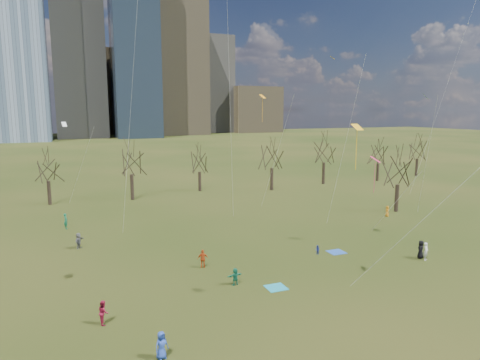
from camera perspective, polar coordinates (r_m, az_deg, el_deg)
name	(u,v)px	position (r m, az deg, el deg)	size (l,w,h in m)	color
ground	(297,291)	(35.06, 7.64, -14.40)	(500.00, 500.00, 0.00)	black
downtown_skyline	(90,60)	(240.08, -19.38, 14.83)	(212.50, 78.00, 118.00)	slate
bare_tree_row	(179,161)	(67.40, -8.17, 2.49)	(113.04, 29.80, 9.50)	black
blanket_teal	(276,288)	(35.37, 4.83, -14.10)	(1.60, 1.50, 0.03)	teal
blanket_navy	(336,252)	(44.37, 12.73, -9.35)	(1.60, 1.50, 0.03)	#2551AD
person_0	(161,345)	(26.48, -10.43, -20.85)	(0.80, 0.52, 1.64)	#2949B4
person_1	(426,251)	(44.54, 23.54, -8.71)	(0.62, 0.41, 1.70)	white
person_2	(104,312)	(30.99, -17.74, -16.44)	(0.80, 0.62, 1.64)	maroon
person_4	(203,259)	(39.17, -4.96, -10.41)	(0.99, 0.41, 1.69)	#D14717
person_5	(235,276)	(35.51, -0.65, -12.74)	(1.32, 0.42, 1.43)	#1B7A57
person_6	(421,249)	(44.87, 22.96, -8.51)	(0.85, 0.56, 1.75)	black
person_8	(317,250)	(43.15, 10.28, -9.17)	(0.46, 0.36, 0.95)	navy
person_11	(79,241)	(47.22, -20.71, -7.57)	(1.51, 0.48, 1.63)	slate
person_12	(387,211)	(60.30, 19.03, -3.95)	(0.71, 0.46, 1.44)	orange
person_13	(66,221)	(55.26, -22.21, -5.10)	(0.68, 0.45, 1.87)	#19744F
kites_airborne	(297,111)	(46.01, 7.57, 9.13)	(65.13, 45.02, 33.23)	yellow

